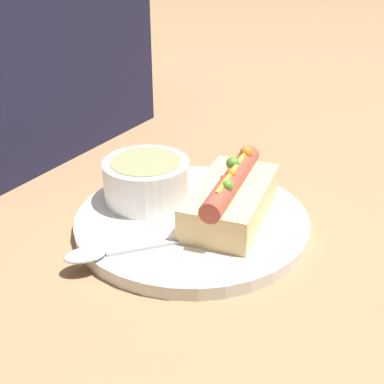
% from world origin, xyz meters
% --- Properties ---
extents(ground_plane, '(4.00, 4.00, 0.00)m').
position_xyz_m(ground_plane, '(0.00, 0.00, 0.00)').
color(ground_plane, '#93704C').
extents(dinner_plate, '(0.26, 0.26, 0.01)m').
position_xyz_m(dinner_plate, '(0.00, 0.00, 0.01)').
color(dinner_plate, white).
rests_on(dinner_plate, ground_plane).
extents(hot_dog, '(0.16, 0.10, 0.06)m').
position_xyz_m(hot_dog, '(0.02, -0.04, 0.04)').
color(hot_dog, '#E5C17F').
rests_on(hot_dog, dinner_plate).
extents(soup_bowl, '(0.10, 0.10, 0.05)m').
position_xyz_m(soup_bowl, '(0.01, 0.07, 0.04)').
color(soup_bowl, white).
rests_on(soup_bowl, dinner_plate).
extents(spoon, '(0.15, 0.13, 0.01)m').
position_xyz_m(spoon, '(-0.10, 0.03, 0.02)').
color(spoon, '#B7B7BC').
rests_on(spoon, dinner_plate).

